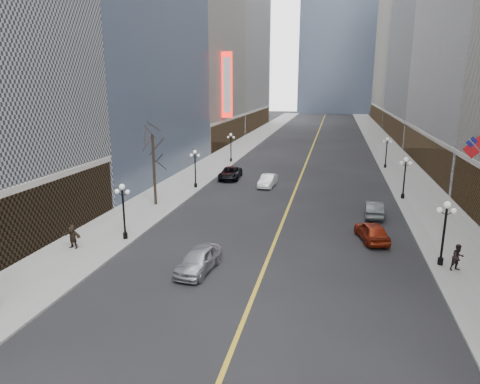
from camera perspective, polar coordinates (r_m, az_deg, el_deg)
The scene contains 22 objects.
sidewalk_east at distance 71.40m, azimuth 20.20°, elevation 3.54°, with size 6.00×230.00×0.15m, color gray.
sidewalk_west at distance 73.04m, azimuth -2.15°, elevation 4.63°, with size 6.00×230.00×0.15m, color gray.
lane_line at distance 80.72m, azimuth 9.38°, elevation 5.32°, with size 0.25×200.00×0.02m, color gold.
bldg_east_c at distance 109.40m, azimuth 27.58°, elevation 18.97°, with size 26.60×40.60×48.80m.
bldg_east_d at distance 152.06m, azimuth 23.65°, elevation 20.26°, with size 26.60×46.60×62.80m.
bldg_west_c at distance 94.04m, azimuth -9.61°, elevation 21.95°, with size 26.60×30.60×50.80m.
streetlamp_east_1 at distance 32.02m, azimuth 25.63°, elevation -4.19°, with size 1.26×0.44×4.52m.
streetlamp_east_2 at distance 49.17m, azimuth 21.12°, elevation 2.31°, with size 1.26×0.44×4.52m.
streetlamp_east_3 at distance 66.77m, azimuth 18.96°, elevation 5.42°, with size 1.26×0.44×4.52m.
streetlamp_west_1 at distance 35.00m, azimuth -15.30°, elevation -1.78°, with size 1.26×0.44×4.52m.
streetlamp_west_2 at distance 51.16m, azimuth -6.00°, elevation 3.63°, with size 1.26×0.44×4.52m.
streetlamp_west_3 at distance 68.24m, azimuth -1.22°, elevation 6.36°, with size 1.26×0.44×4.52m.
flag_5 at distance 38.63m, azimuth 29.17°, elevation 5.06°, with size 2.87×0.12×2.87m.
theatre_marquee at distance 82.17m, azimuth -1.73°, elevation 14.05°, with size 2.00×0.55×12.00m.
tree_west_far at distance 43.87m, azimuth -11.54°, elevation 6.07°, with size 3.60×3.60×7.92m.
car_nb_near at distance 29.08m, azimuth -5.54°, elevation -8.99°, with size 1.92×4.78×1.63m, color #AEB0B7.
car_nb_mid at distance 52.39m, azimuth 3.72°, elevation 1.51°, with size 1.57×4.50×1.48m, color white.
car_nb_far at distance 56.56m, azimuth -1.30°, elevation 2.53°, with size 2.58×5.59×1.55m, color black.
car_sb_mid at distance 35.94m, azimuth 17.17°, elevation -5.03°, with size 1.86×4.62×1.57m, color maroon.
car_sb_far at distance 42.45m, azimuth 17.44°, elevation -2.16°, with size 1.58×4.54×1.50m, color #4D5355.
ped_east_walk at distance 32.10m, azimuth 27.05°, elevation -7.78°, with size 0.90×0.49×1.84m, color black.
ped_west_far at distance 34.78m, azimuth -21.42°, elevation -5.52°, with size 1.72×0.50×1.86m, color black.
Camera 1 is at (4.23, 0.33, 12.25)m, focal length 32.00 mm.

